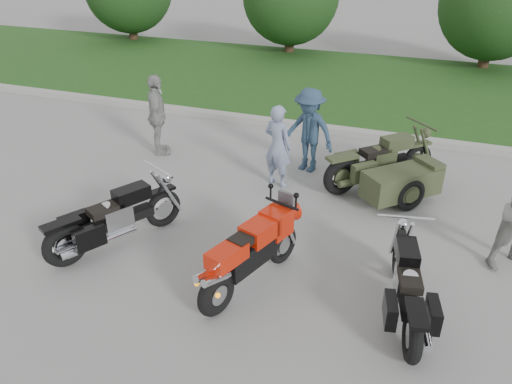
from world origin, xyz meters
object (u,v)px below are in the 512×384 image
(person_stripe, at_px, (278,146))
(person_back, at_px, (157,116))
(sportbike_red, at_px, (250,253))
(cruiser_sidecar, at_px, (391,174))
(cruiser_right, at_px, (408,290))
(person_denim, at_px, (309,131))
(cruiser_left, at_px, (111,221))

(person_stripe, relative_size, person_back, 0.91)
(sportbike_red, relative_size, person_stripe, 1.25)
(person_back, bearing_deg, sportbike_red, -164.87)
(person_stripe, xyz_separation_m, person_back, (-2.90, 0.53, 0.08))
(cruiser_sidecar, distance_m, person_back, 5.04)
(sportbike_red, xyz_separation_m, person_stripe, (-0.62, 3.14, 0.23))
(sportbike_red, bearing_deg, cruiser_right, 21.81)
(sportbike_red, distance_m, cruiser_right, 2.10)
(cruiser_right, bearing_deg, sportbike_red, 171.71)
(cruiser_right, relative_size, person_denim, 1.26)
(sportbike_red, relative_size, cruiser_right, 0.92)
(person_stripe, bearing_deg, person_back, 7.66)
(cruiser_right, bearing_deg, cruiser_sidecar, 88.95)
(cruiser_left, bearing_deg, person_denim, 89.07)
(sportbike_red, height_order, person_stripe, person_stripe)
(cruiser_left, xyz_separation_m, cruiser_sidecar, (3.86, 3.20, -0.01))
(person_stripe, xyz_separation_m, person_denim, (0.38, 0.84, 0.06))
(cruiser_left, bearing_deg, sportbike_red, 23.79)
(cruiser_sidecar, bearing_deg, person_denim, -153.41)
(sportbike_red, height_order, cruiser_right, sportbike_red)
(cruiser_sidecar, bearing_deg, cruiser_left, -95.08)
(person_stripe, bearing_deg, cruiser_left, 77.18)
(person_stripe, bearing_deg, person_denim, -96.42)
(cruiser_right, height_order, person_back, person_back)
(cruiser_left, relative_size, person_denim, 1.24)
(sportbike_red, xyz_separation_m, cruiser_left, (-2.37, 0.19, -0.12))
(person_stripe, bearing_deg, cruiser_right, 149.86)
(sportbike_red, distance_m, person_stripe, 3.21)
(cruiser_right, xyz_separation_m, cruiser_sidecar, (-0.60, 3.27, 0.02))
(person_back, bearing_deg, cruiser_right, -151.03)
(sportbike_red, relative_size, cruiser_left, 0.94)
(cruiser_left, bearing_deg, person_stripe, 87.71)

